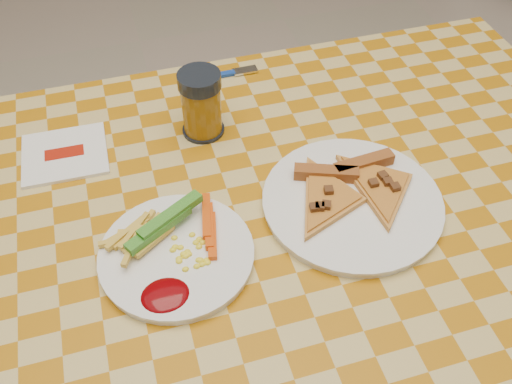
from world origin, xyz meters
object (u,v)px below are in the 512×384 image
table (246,272)px  plate_left (177,256)px  drink_glass (201,104)px  plate_right (352,203)px

table → plate_left: size_ratio=6.19×
plate_left → drink_glass: 0.27m
plate_left → plate_right: same height
plate_right → plate_left: bearing=-175.2°
plate_right → drink_glass: drink_glass is taller
plate_left → drink_glass: size_ratio=1.82×
table → drink_glass: size_ratio=11.24×
plate_right → drink_glass: bearing=127.3°
plate_left → drink_glass: drink_glass is taller
table → plate_right: bearing=6.6°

